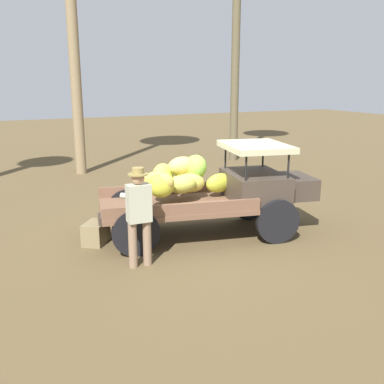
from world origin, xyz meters
name	(u,v)px	position (x,y,z in m)	size (l,w,h in m)	color
ground_plane	(201,232)	(0.00, 0.00, 0.00)	(60.00, 60.00, 0.00)	brown
truck	(215,190)	(0.22, -0.22, 0.95)	(4.64, 2.49, 1.88)	#3F342B
farmer	(139,211)	(-1.76, -1.14, 0.99)	(0.53, 0.46, 1.75)	#886C54
wooden_crate	(96,233)	(-2.20, 0.28, 0.22)	(0.58, 0.39, 0.43)	olive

